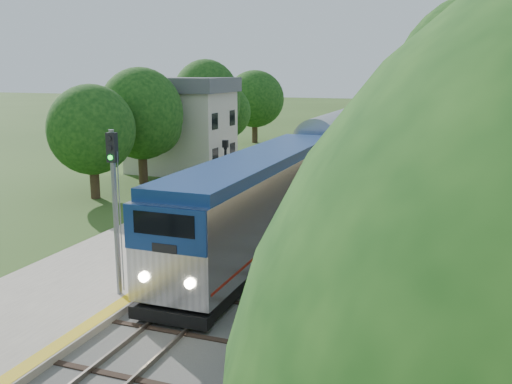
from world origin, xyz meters
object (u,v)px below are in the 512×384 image
(lamppost_far, at_px, (226,184))
(signal_platform, at_px, (115,195))
(station_building, at_px, (181,124))
(signal_farside, at_px, (420,145))
(signal_gantry, at_px, (409,103))
(train, at_px, (394,119))

(lamppost_far, distance_m, signal_platform, 11.62)
(station_building, bearing_deg, lamppost_far, -54.56)
(signal_farside, bearing_deg, signal_gantry, 96.91)
(station_building, relative_size, train, 0.07)
(train, distance_m, signal_platform, 58.80)
(station_building, xyz_separation_m, train, (14.00, 32.42, -1.79))
(lamppost_far, xyz_separation_m, signal_platform, (0.56, -11.47, 1.81))
(signal_gantry, relative_size, signal_farside, 1.36)
(station_building, xyz_separation_m, lamppost_far, (10.54, -14.80, -1.71))
(station_building, xyz_separation_m, signal_platform, (11.10, -26.27, 0.10))
(station_building, xyz_separation_m, signal_farside, (20.20, -5.79, -0.18))
(train, bearing_deg, signal_gantry, -71.61)
(signal_gantry, height_order, train, signal_gantry)
(station_building, relative_size, signal_platform, 1.39)
(train, distance_m, lamppost_far, 47.35)
(train, relative_size, lamppost_far, 27.35)
(station_building, bearing_deg, signal_farside, -15.99)
(station_building, distance_m, train, 35.36)
(signal_gantry, relative_size, lamppost_far, 1.87)
(signal_platform, bearing_deg, lamppost_far, 92.80)
(lamppost_far, bearing_deg, train, 85.81)
(lamppost_far, xyz_separation_m, signal_farside, (9.66, 9.02, 1.52))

